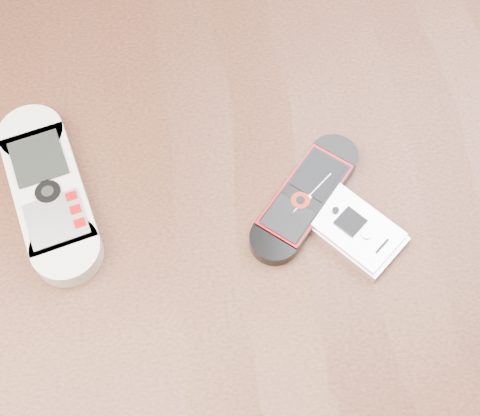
# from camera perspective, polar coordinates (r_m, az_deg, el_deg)

# --- Properties ---
(ground) EXTENTS (4.00, 4.00, 0.00)m
(ground) POSITION_cam_1_polar(r_m,az_deg,el_deg) (1.29, -0.23, -15.62)
(ground) COLOR #472B19
(ground) RESTS_ON ground
(table) EXTENTS (1.20, 0.80, 0.75)m
(table) POSITION_cam_1_polar(r_m,az_deg,el_deg) (0.67, -0.43, -4.56)
(table) COLOR black
(table) RESTS_ON ground
(nokia_white) EXTENTS (0.10, 0.19, 0.02)m
(nokia_white) POSITION_cam_1_polar(r_m,az_deg,el_deg) (0.59, -16.01, 1.44)
(nokia_white) COLOR silver
(nokia_white) RESTS_ON table
(nokia_black_red) EXTENTS (0.12, 0.13, 0.01)m
(nokia_black_red) POSITION_cam_1_polar(r_m,az_deg,el_deg) (0.57, 5.57, 0.94)
(nokia_black_red) COLOR black
(nokia_black_red) RESTS_ON table
(motorola_razr) EXTENTS (0.10, 0.11, 0.01)m
(motorola_razr) POSITION_cam_1_polar(r_m,az_deg,el_deg) (0.57, 9.53, -1.60)
(motorola_razr) COLOR silver
(motorola_razr) RESTS_ON table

